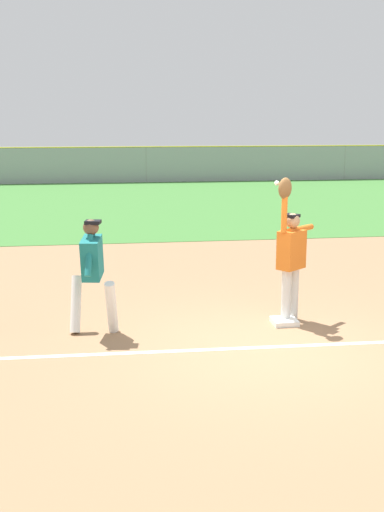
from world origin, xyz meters
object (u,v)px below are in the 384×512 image
(parked_car_black, at_px, (26,164))
(parked_car_red, at_px, (137,164))
(runner, at_px, (92,268))
(first_base, at_px, (284,321))
(fielder, at_px, (291,252))
(baseball, at_px, (277,183))
(parked_car_tan, at_px, (243,163))

(parked_car_black, relative_size, parked_car_red, 0.99)
(parked_car_black, bearing_deg, runner, -79.48)
(first_base, bearing_deg, runner, -179.67)
(first_base, xyz_separation_m, runner, (-2.93, -0.02, 0.96))
(fielder, relative_size, parked_car_black, 0.51)
(first_base, height_order, runner, runner)
(runner, bearing_deg, parked_car_black, 107.80)
(fielder, bearing_deg, baseball, 66.47)
(parked_car_black, height_order, parked_car_red, same)
(parked_car_black, bearing_deg, parked_car_tan, -1.92)
(parked_car_red, distance_m, parked_car_tan, 5.96)
(parked_car_red, bearing_deg, parked_car_tan, -8.05)
(fielder, distance_m, parked_car_black, 27.73)
(parked_car_tan, bearing_deg, runner, -105.99)
(runner, bearing_deg, fielder, 12.47)
(baseball, xyz_separation_m, parked_car_tan, (5.30, 26.04, -1.52))
(runner, xyz_separation_m, parked_car_tan, (8.07, 26.13, -0.32))
(runner, xyz_separation_m, parked_car_red, (2.13, 26.61, -0.32))
(parked_car_black, xyz_separation_m, parked_car_tan, (12.02, -0.86, 0.00))
(baseball, bearing_deg, fielder, 14.62)
(runner, distance_m, parked_car_red, 26.70)
(fielder, height_order, parked_car_black, fielder)
(parked_car_tan, bearing_deg, baseball, -100.33)
(baseball, distance_m, parked_car_tan, 26.62)
(parked_car_red, bearing_deg, parked_car_black, 172.98)
(baseball, xyz_separation_m, parked_car_red, (-0.64, 26.52, -1.52))
(runner, relative_size, baseball, 23.24)
(parked_car_black, bearing_deg, baseball, -73.78)
(fielder, distance_m, parked_car_tan, 26.46)
(baseball, relative_size, parked_car_black, 0.02)
(runner, distance_m, parked_car_black, 27.28)
(first_base, distance_m, parked_car_red, 26.61)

